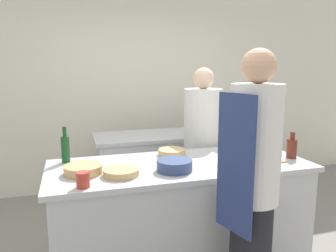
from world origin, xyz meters
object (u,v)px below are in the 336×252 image
at_px(bottle_olive_oil, 65,148).
at_px(bowl_prep_small, 175,165).
at_px(bottle_cooking_oil, 244,151).
at_px(stockpot, 211,124).
at_px(oven_range, 238,153).
at_px(bowl_ceramic_blue, 121,172).
at_px(bottle_vinegar, 228,143).
at_px(bowl_mixing_large, 83,170).
at_px(cup, 83,180).
at_px(bowl_wooden_salad, 172,152).
at_px(chef_at_prep_near, 253,188).
at_px(bottle_wine, 292,148).
at_px(chef_at_stove, 203,149).

xyz_separation_m(bottle_olive_oil, bowl_prep_small, (0.79, -0.47, -0.08)).
relative_size(bottle_cooking_oil, stockpot, 1.07).
height_order(oven_range, bowl_ceramic_blue, bowl_ceramic_blue).
xyz_separation_m(oven_range, bottle_vinegar, (-1.03, -1.65, 0.59)).
height_order(bowl_mixing_large, bowl_ceramic_blue, bowl_mixing_large).
height_order(oven_range, cup, cup).
bearing_deg(stockpot, bowl_wooden_salad, -130.66).
distance_m(bowl_ceramic_blue, bowl_wooden_salad, 0.67).
height_order(chef_at_prep_near, bowl_wooden_salad, chef_at_prep_near).
bearing_deg(cup, bowl_wooden_salad, 36.80).
bearing_deg(stockpot, bottle_vinegar, -106.78).
height_order(bottle_olive_oil, stockpot, bottle_olive_oil).
bearing_deg(bottle_wine, cup, -173.17).
xyz_separation_m(chef_at_prep_near, bowl_ceramic_blue, (-0.78, 0.49, 0.03)).
height_order(chef_at_stove, bowl_prep_small, chef_at_stove).
relative_size(bowl_prep_small, stockpot, 0.98).
distance_m(oven_range, bowl_wooden_salad, 2.17).
bearing_deg(oven_range, stockpot, -140.99).
bearing_deg(bottle_vinegar, chef_at_stove, 88.78).
bearing_deg(bottle_wine, bottle_vinegar, 155.82).
distance_m(chef_at_prep_near, stockpot, 1.92).
xyz_separation_m(bottle_wine, cup, (-1.76, -0.21, -0.04)).
xyz_separation_m(oven_range, chef_at_stove, (-1.02, -1.06, 0.39)).
distance_m(chef_at_prep_near, bottle_cooking_oil, 0.52).
relative_size(chef_at_prep_near, bottle_wine, 7.95).
bearing_deg(stockpot, chef_at_stove, -122.60).
distance_m(bowl_mixing_large, bowl_prep_small, 0.68).
bearing_deg(bottle_olive_oil, bottle_wine, -12.83).
distance_m(chef_at_prep_near, chef_at_stove, 1.37).
bearing_deg(bottle_vinegar, cup, -161.03).
bearing_deg(bottle_cooking_oil, bottle_olive_oil, 160.13).
xyz_separation_m(chef_at_stove, bottle_wine, (0.48, -0.82, 0.17)).
relative_size(bottle_wine, bowl_ceramic_blue, 0.88).
height_order(oven_range, bottle_vinegar, bottle_vinegar).
bearing_deg(stockpot, chef_at_prep_near, -106.08).
distance_m(chef_at_stove, bowl_ceramic_blue, 1.32).
relative_size(chef_at_prep_near, bowl_wooden_salad, 7.51).
bearing_deg(bottle_olive_oil, cup, -80.23).
bearing_deg(bowl_prep_small, stockpot, 56.18).
bearing_deg(stockpot, cup, -136.27).
bearing_deg(oven_range, chef_at_prep_near, -117.07).
bearing_deg(oven_range, chef_at_stove, -133.78).
distance_m(bottle_vinegar, cup, 1.33).
bearing_deg(bottle_vinegar, bottle_cooking_oil, -90.48).
distance_m(bowl_mixing_large, bowl_ceramic_blue, 0.29).
bearing_deg(bowl_ceramic_blue, bowl_prep_small, -0.68).
bearing_deg(bowl_ceramic_blue, chef_at_stove, 40.75).
relative_size(bowl_mixing_large, stockpot, 1.01).
relative_size(bottle_cooking_oil, bowl_wooden_salad, 1.22).
relative_size(bottle_olive_oil, bottle_wine, 1.31).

